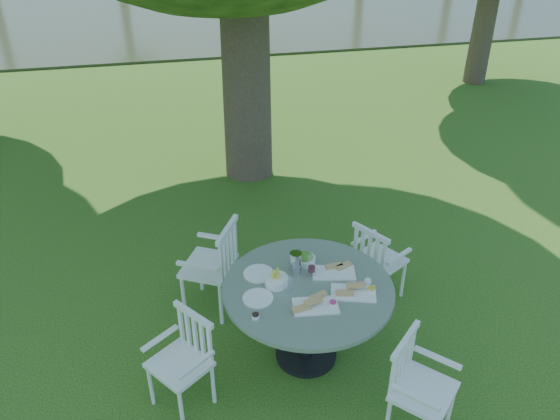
{
  "coord_description": "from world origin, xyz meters",
  "views": [
    {
      "loc": [
        -1.06,
        -4.52,
        3.76
      ],
      "look_at": [
        0.0,
        0.2,
        0.85
      ],
      "focal_mm": 35.0,
      "sensor_mm": 36.0,
      "label": 1
    }
  ],
  "objects": [
    {
      "name": "chair_nw",
      "position": [
        -0.71,
        -0.19,
        0.58
      ],
      "size": [
        0.65,
        0.66,
        0.99
      ],
      "rotation": [
        0.0,
        0.0,
        -2.06
      ],
      "color": "white",
      "rests_on": "ground"
    },
    {
      "name": "chair_ne",
      "position": [
        0.85,
        -0.39,
        0.52
      ],
      "size": [
        0.59,
        0.6,
        0.89
      ],
      "rotation": [
        0.0,
        0.0,
        -4.19
      ],
      "color": "white",
      "rests_on": "ground"
    },
    {
      "name": "chair_sw",
      "position": [
        -1.1,
        -1.27,
        0.51
      ],
      "size": [
        0.59,
        0.6,
        0.87
      ],
      "rotation": [
        0.0,
        0.0,
        -0.93
      ],
      "color": "white",
      "rests_on": "ground"
    },
    {
      "name": "table",
      "position": [
        -0.03,
        -1.03,
        0.67
      ],
      "size": [
        1.46,
        1.46,
        0.81
      ],
      "color": "black",
      "rests_on": "ground"
    },
    {
      "name": "ground",
      "position": [
        0.0,
        0.0,
        0.0
      ],
      "size": [
        140.0,
        140.0,
        0.0
      ],
      "primitive_type": "plane",
      "color": "#1D410D",
      "rests_on": "ground"
    },
    {
      "name": "chair_se",
      "position": [
        0.56,
        -1.94,
        0.53
      ],
      "size": [
        0.62,
        0.62,
        0.9
      ],
      "rotation": [
        0.0,
        0.0,
        0.75
      ],
      "color": "white",
      "rests_on": "ground"
    },
    {
      "name": "tableware",
      "position": [
        -0.08,
        -0.94,
        0.86
      ],
      "size": [
        1.13,
        0.82,
        0.21
      ],
      "color": "white",
      "rests_on": "table"
    }
  ]
}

